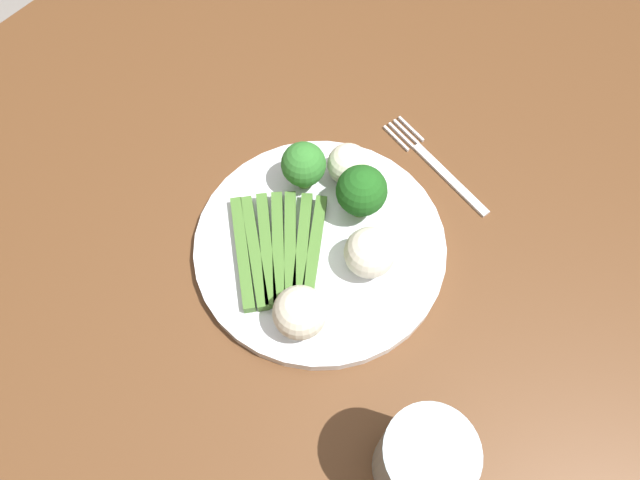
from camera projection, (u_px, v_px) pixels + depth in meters
name	position (u px, v px, depth m)	size (l,w,h in m)	color
ground_plane	(291.00, 396.00, 1.29)	(6.00, 6.00, 0.02)	gray
dining_table	(268.00, 277.00, 0.71)	(1.40, 1.01, 0.73)	brown
plate	(320.00, 245.00, 0.62)	(0.27, 0.27, 0.01)	white
asparagus_bundle	(278.00, 250.00, 0.60)	(0.16, 0.15, 0.01)	#47752D
broccoli_front	(362.00, 191.00, 0.60)	(0.05, 0.05, 0.07)	#4C7F2B
broccoli_near_center	(304.00, 165.00, 0.62)	(0.05, 0.05, 0.06)	#609E3D
cauliflower_edge	(370.00, 253.00, 0.58)	(0.05, 0.05, 0.05)	white
cauliflower_mid	(300.00, 312.00, 0.55)	(0.05, 0.05, 0.05)	silver
cauliflower_near_fork	(348.00, 164.00, 0.63)	(0.05, 0.05, 0.05)	silver
fork	(435.00, 164.00, 0.67)	(0.06, 0.16, 0.00)	silver
water_glass	(422.00, 460.00, 0.48)	(0.08, 0.08, 0.10)	silver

